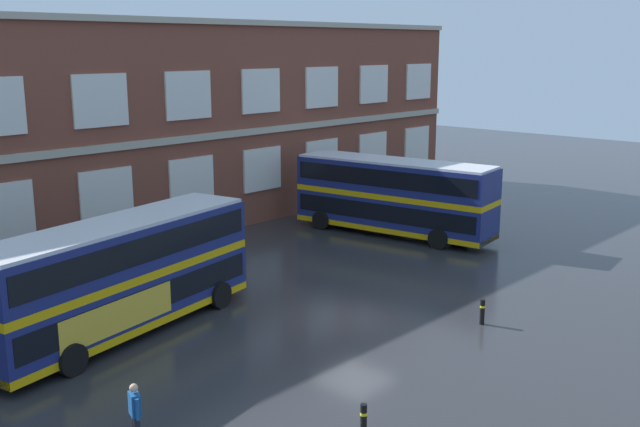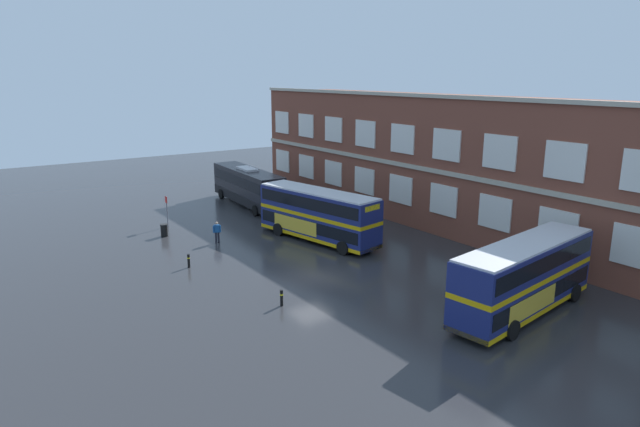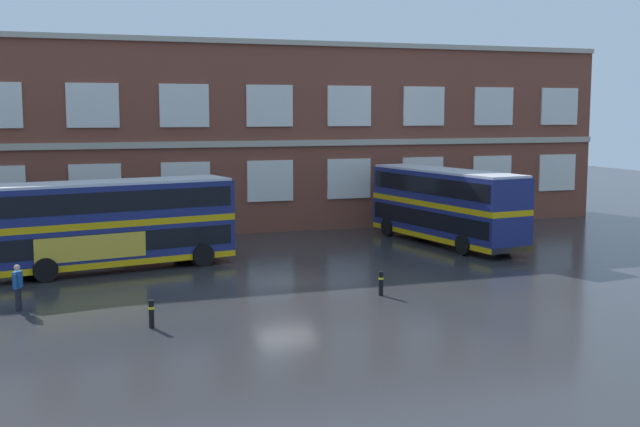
{
  "view_description": "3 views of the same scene",
  "coord_description": "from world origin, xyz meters",
  "px_view_note": "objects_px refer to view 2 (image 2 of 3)",
  "views": [
    {
      "loc": [
        -20.11,
        -16.8,
        9.99
      ],
      "look_at": [
        -0.3,
        1.51,
        3.86
      ],
      "focal_mm": 41.56,
      "sensor_mm": 36.0,
      "label": 1
    },
    {
      "loc": [
        28.26,
        -18.69,
        12.91
      ],
      "look_at": [
        -0.6,
        1.15,
        4.06
      ],
      "focal_mm": 31.12,
      "sensor_mm": 36.0,
      "label": 2
    },
    {
      "loc": [
        -10.02,
        -32.8,
        7.19
      ],
      "look_at": [
        2.77,
        3.61,
        2.38
      ],
      "focal_mm": 46.06,
      "sensor_mm": 36.0,
      "label": 3
    }
  ],
  "objects_px": {
    "touring_coach": "(248,186)",
    "safety_bollard_west": "(282,298)",
    "double_decker_middle": "(524,276)",
    "safety_bollard_east": "(189,261)",
    "double_decker_near": "(318,214)",
    "station_litter_bin": "(164,230)",
    "bus_stand_flag": "(167,209)",
    "waiting_passenger": "(217,231)"
  },
  "relations": [
    {
      "from": "double_decker_near",
      "to": "safety_bollard_east",
      "type": "distance_m",
      "value": 11.0
    },
    {
      "from": "touring_coach",
      "to": "waiting_passenger",
      "type": "relative_size",
      "value": 7.13
    },
    {
      "from": "double_decker_middle",
      "to": "safety_bollard_east",
      "type": "height_order",
      "value": "double_decker_middle"
    },
    {
      "from": "touring_coach",
      "to": "waiting_passenger",
      "type": "bearing_deg",
      "value": -38.05
    },
    {
      "from": "safety_bollard_east",
      "to": "waiting_passenger",
      "type": "bearing_deg",
      "value": 136.41
    },
    {
      "from": "waiting_passenger",
      "to": "station_litter_bin",
      "type": "xyz_separation_m",
      "value": [
        -4.08,
        -2.84,
        -0.41
      ]
    },
    {
      "from": "waiting_passenger",
      "to": "safety_bollard_west",
      "type": "height_order",
      "value": "waiting_passenger"
    },
    {
      "from": "bus_stand_flag",
      "to": "double_decker_near",
      "type": "bearing_deg",
      "value": 38.21
    },
    {
      "from": "waiting_passenger",
      "to": "bus_stand_flag",
      "type": "xyz_separation_m",
      "value": [
        -6.74,
        -1.6,
        0.7
      ]
    },
    {
      "from": "waiting_passenger",
      "to": "bus_stand_flag",
      "type": "distance_m",
      "value": 6.96
    },
    {
      "from": "waiting_passenger",
      "to": "safety_bollard_west",
      "type": "bearing_deg",
      "value": -8.83
    },
    {
      "from": "double_decker_near",
      "to": "station_litter_bin",
      "type": "height_order",
      "value": "double_decker_near"
    },
    {
      "from": "bus_stand_flag",
      "to": "waiting_passenger",
      "type": "bearing_deg",
      "value": 13.38
    },
    {
      "from": "touring_coach",
      "to": "safety_bollard_east",
      "type": "height_order",
      "value": "touring_coach"
    },
    {
      "from": "double_decker_middle",
      "to": "double_decker_near",
      "type": "bearing_deg",
      "value": -175.14
    },
    {
      "from": "double_decker_middle",
      "to": "safety_bollard_east",
      "type": "relative_size",
      "value": 11.84
    },
    {
      "from": "bus_stand_flag",
      "to": "safety_bollard_west",
      "type": "relative_size",
      "value": 2.84
    },
    {
      "from": "double_decker_middle",
      "to": "station_litter_bin",
      "type": "xyz_separation_m",
      "value": [
        -25.87,
        -11.21,
        -1.63
      ]
    },
    {
      "from": "touring_coach",
      "to": "safety_bollard_west",
      "type": "relative_size",
      "value": 12.77
    },
    {
      "from": "waiting_passenger",
      "to": "safety_bollard_west",
      "type": "distance_m",
      "value": 13.58
    },
    {
      "from": "safety_bollard_west",
      "to": "safety_bollard_east",
      "type": "height_order",
      "value": "same"
    },
    {
      "from": "bus_stand_flag",
      "to": "safety_bollard_east",
      "type": "height_order",
      "value": "bus_stand_flag"
    },
    {
      "from": "waiting_passenger",
      "to": "double_decker_middle",
      "type": "bearing_deg",
      "value": 21.01
    },
    {
      "from": "station_litter_bin",
      "to": "double_decker_near",
      "type": "bearing_deg",
      "value": 50.16
    },
    {
      "from": "double_decker_middle",
      "to": "waiting_passenger",
      "type": "bearing_deg",
      "value": -158.99
    },
    {
      "from": "touring_coach",
      "to": "bus_stand_flag",
      "type": "xyz_separation_m",
      "value": [
        3.52,
        -9.63,
        -0.27
      ]
    },
    {
      "from": "double_decker_near",
      "to": "station_litter_bin",
      "type": "xyz_separation_m",
      "value": [
        -8.09,
        -9.7,
        -1.63
      ]
    },
    {
      "from": "double_decker_near",
      "to": "bus_stand_flag",
      "type": "bearing_deg",
      "value": -141.79
    },
    {
      "from": "touring_coach",
      "to": "safety_bollard_west",
      "type": "height_order",
      "value": "touring_coach"
    },
    {
      "from": "double_decker_near",
      "to": "safety_bollard_west",
      "type": "height_order",
      "value": "double_decker_near"
    },
    {
      "from": "double_decker_middle",
      "to": "station_litter_bin",
      "type": "bearing_deg",
      "value": -156.58
    },
    {
      "from": "double_decker_near",
      "to": "touring_coach",
      "type": "height_order",
      "value": "double_decker_near"
    },
    {
      "from": "station_litter_bin",
      "to": "safety_bollard_east",
      "type": "height_order",
      "value": "station_litter_bin"
    },
    {
      "from": "safety_bollard_west",
      "to": "bus_stand_flag",
      "type": "bearing_deg",
      "value": 178.64
    },
    {
      "from": "safety_bollard_west",
      "to": "station_litter_bin",
      "type": "bearing_deg",
      "value": -177.52
    },
    {
      "from": "touring_coach",
      "to": "safety_bollard_east",
      "type": "relative_size",
      "value": 12.77
    },
    {
      "from": "station_litter_bin",
      "to": "safety_bollard_west",
      "type": "height_order",
      "value": "station_litter_bin"
    },
    {
      "from": "double_decker_middle",
      "to": "safety_bollard_west",
      "type": "relative_size",
      "value": 11.84
    },
    {
      "from": "double_decker_middle",
      "to": "bus_stand_flag",
      "type": "xyz_separation_m",
      "value": [
        -28.53,
        -9.97,
        -0.51
      ]
    },
    {
      "from": "double_decker_near",
      "to": "safety_bollard_west",
      "type": "distance_m",
      "value": 13.08
    },
    {
      "from": "waiting_passenger",
      "to": "station_litter_bin",
      "type": "relative_size",
      "value": 1.65
    },
    {
      "from": "bus_stand_flag",
      "to": "double_decker_middle",
      "type": "bearing_deg",
      "value": 19.26
    }
  ]
}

